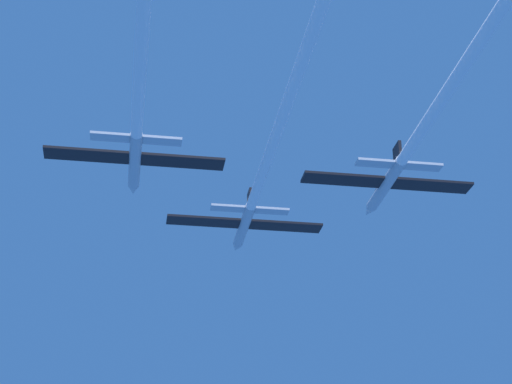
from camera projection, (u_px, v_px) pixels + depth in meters
jet_lead at (272, 146)px, 71.04m from camera, size 15.24×54.55×2.52m
jet_left_wing at (141, 59)px, 60.71m from camera, size 15.24×52.32×2.52m
jet_right_wing at (437, 106)px, 65.22m from camera, size 15.24×48.09×2.52m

